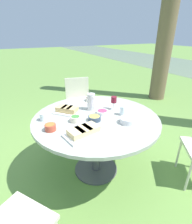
{
  "coord_description": "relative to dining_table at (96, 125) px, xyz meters",
  "views": [
    {
      "loc": [
        1.59,
        -0.82,
        1.66
      ],
      "look_at": [
        0.0,
        0.0,
        0.83
      ],
      "focal_mm": 28.0,
      "sensor_mm": 36.0,
      "label": 1
    }
  ],
  "objects": [
    {
      "name": "dining_table",
      "position": [
        0.0,
        0.0,
        0.0
      ],
      "size": [
        1.43,
        1.43,
        0.77
      ],
      "color": "#4C4C51",
      "rests_on": "ground_plane"
    },
    {
      "name": "wine_glass",
      "position": [
        -0.09,
        0.29,
        0.23
      ],
      "size": [
        0.07,
        0.07,
        0.17
      ],
      "color": "silver",
      "rests_on": "dining_table"
    },
    {
      "name": "cup_water_far",
      "position": [
        -0.19,
        -0.55,
        0.15
      ],
      "size": [
        0.07,
        0.07,
        0.08
      ],
      "color": "silver",
      "rests_on": "dining_table"
    },
    {
      "name": "bowl_fries",
      "position": [
        0.07,
        -0.05,
        0.13
      ],
      "size": [
        0.14,
        0.14,
        0.05
      ],
      "color": "#334256",
      "rests_on": "dining_table"
    },
    {
      "name": "water_pitcher",
      "position": [
        -0.21,
        0.04,
        0.21
      ],
      "size": [
        0.1,
        0.09,
        0.21
      ],
      "color": "silver",
      "rests_on": "dining_table"
    },
    {
      "name": "bowl_dip_cream",
      "position": [
        0.28,
        0.23,
        0.14
      ],
      "size": [
        0.16,
        0.16,
        0.06
      ],
      "color": "silver",
      "rests_on": "dining_table"
    },
    {
      "name": "cup_water_near",
      "position": [
        0.1,
        0.3,
        0.16
      ],
      "size": [
        0.07,
        0.07,
        0.11
      ],
      "color": "silver",
      "rests_on": "dining_table"
    },
    {
      "name": "bowl_olives",
      "position": [
        -0.5,
        0.15,
        0.13
      ],
      "size": [
        0.11,
        0.11,
        0.04
      ],
      "color": "beige",
      "rests_on": "dining_table"
    },
    {
      "name": "platter_charcuterie",
      "position": [
        -0.25,
        -0.26,
        0.14
      ],
      "size": [
        0.36,
        0.35,
        0.08
      ],
      "color": "white",
      "rests_on": "dining_table"
    },
    {
      "name": "chair_near_right",
      "position": [
        -1.29,
        0.3,
        -0.15
      ],
      "size": [
        0.51,
        0.52,
        0.89
      ],
      "color": "beige",
      "rests_on": "ground_plane"
    },
    {
      "name": "bowl_roasted_veg",
      "position": [
        0.06,
        -0.53,
        0.14
      ],
      "size": [
        0.11,
        0.11,
        0.07
      ],
      "color": "#B74733",
      "rests_on": "dining_table"
    },
    {
      "name": "ground_plane",
      "position": [
        0.0,
        0.0,
        -0.67
      ],
      "size": [
        40.0,
        40.0,
        0.0
      ],
      "primitive_type": "plane",
      "color": "#668E42"
    },
    {
      "name": "bowl_salad",
      "position": [
        0.0,
        -0.25,
        0.14
      ],
      "size": [
        0.11,
        0.11,
        0.06
      ],
      "color": "beige",
      "rests_on": "dining_table"
    },
    {
      "name": "bowl_dip_red",
      "position": [
        -0.05,
        0.11,
        0.12
      ],
      "size": [
        0.15,
        0.15,
        0.04
      ],
      "color": "white",
      "rests_on": "dining_table"
    },
    {
      "name": "platter_bread_main",
      "position": [
        0.29,
        -0.28,
        0.14
      ],
      "size": [
        0.28,
        0.4,
        0.08
      ],
      "color": "white",
      "rests_on": "dining_table"
    }
  ]
}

